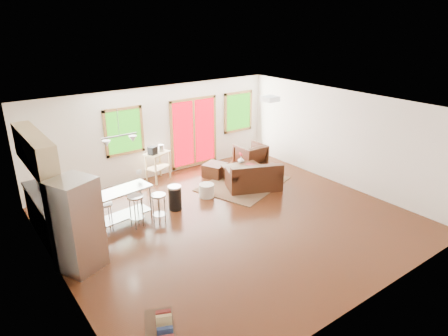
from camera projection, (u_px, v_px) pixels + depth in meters
floor at (232, 221)px, 9.18m from camera, size 7.50×7.00×0.02m
ceiling at (233, 109)px, 8.24m from camera, size 7.50×7.00×0.02m
back_wall at (157, 132)px, 11.35m from camera, size 7.50×0.02×2.60m
left_wall at (53, 216)px, 6.63m from camera, size 0.02×7.00×2.60m
right_wall at (342, 138)px, 10.79m from camera, size 0.02×7.00×2.60m
front_wall at (372, 234)px, 6.07m from camera, size 7.50×0.02×2.60m
window_left at (124, 131)px, 10.68m from camera, size 1.10×0.05×1.30m
french_doors at (194, 132)px, 12.04m from camera, size 1.60×0.05×2.10m
window_right at (238, 112)px, 12.84m from camera, size 1.10×0.05×1.30m
rug at (243, 184)px, 11.13m from camera, size 2.79×2.47×0.02m
loveseat at (254, 179)px, 10.74m from camera, size 1.62×1.30×0.75m
coffee_table at (242, 168)px, 11.32m from camera, size 1.16×0.83×0.42m
armchair at (250, 155)px, 12.22m from camera, size 0.80×0.75×0.82m
ottoman at (215, 170)px, 11.61m from camera, size 0.76×0.76×0.39m
pouf at (207, 190)px, 10.32m from camera, size 0.49×0.49×0.34m
vase at (241, 159)px, 11.53m from camera, size 0.21×0.22×0.32m
book at (249, 162)px, 11.28m from camera, size 0.19×0.11×0.27m
cabinets at (47, 197)px, 8.19m from camera, size 0.64×2.24×2.30m
refrigerator at (77, 225)px, 7.18m from camera, size 0.93×0.92×1.78m
island at (122, 201)px, 8.81m from camera, size 1.39×0.71×0.84m
cup at (139, 172)px, 9.26m from camera, size 0.16×0.14×0.13m
bar_stool_a at (106, 210)px, 8.56m from camera, size 0.32×0.32×0.67m
bar_stool_b at (136, 204)px, 8.71m from camera, size 0.40×0.40×0.75m
bar_stool_c at (159, 202)px, 8.89m from camera, size 0.41×0.41×0.71m
trash_can at (175, 198)px, 9.61m from camera, size 0.43×0.43×0.60m
kitchen_cart at (157, 157)px, 11.13m from camera, size 0.81×0.67×1.06m
ceiling_flush at (270, 99)px, 9.60m from camera, size 0.35×0.35×0.12m
pendant_light at (120, 140)px, 8.57m from camera, size 0.80×0.18×0.79m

